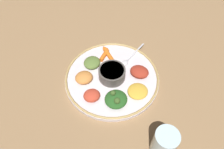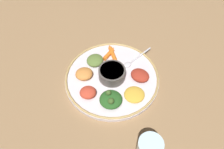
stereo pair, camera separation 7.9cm
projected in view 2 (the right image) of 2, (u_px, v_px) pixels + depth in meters
ground_plane at (112, 79)px, 0.81m from camera, size 2.40×2.40×0.00m
platter at (112, 78)px, 0.81m from camera, size 0.34×0.34×0.01m
platter_rim at (112, 76)px, 0.80m from camera, size 0.34×0.34×0.01m
center_bowl at (112, 73)px, 0.78m from camera, size 0.10×0.10×0.04m
spoon at (133, 61)px, 0.85m from camera, size 0.13×0.10×0.01m
greens_pile at (111, 99)px, 0.73m from camera, size 0.08×0.08×0.04m
carrot_near_spoon at (112, 53)px, 0.86m from camera, size 0.03×0.09×0.02m
carrot_outer at (108, 54)px, 0.86m from camera, size 0.06×0.07×0.02m
mound_lentil_yellow at (134, 95)px, 0.74m from camera, size 0.07×0.07×0.02m
mound_squash at (84, 74)px, 0.79m from camera, size 0.07×0.06×0.03m
mound_beet at (140, 75)px, 0.79m from camera, size 0.09×0.09×0.03m
mound_berbere_red at (88, 92)px, 0.74m from camera, size 0.06×0.06×0.03m
mound_collards at (95, 60)px, 0.84m from camera, size 0.09×0.09×0.02m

